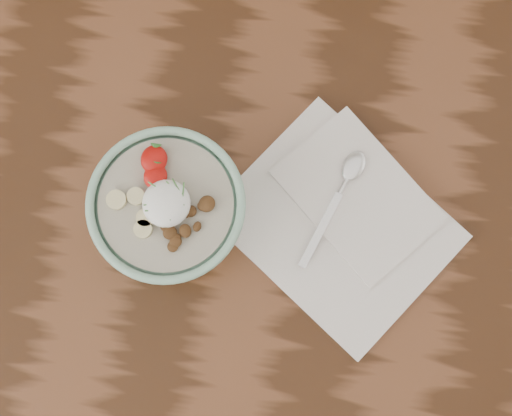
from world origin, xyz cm
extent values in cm
cube|color=#351C0D|center=(0.00, 0.00, 73.00)|extent=(160.00, 90.00, 4.00)
cylinder|color=#8ABAA0|center=(-0.08, 6.15, 75.59)|extent=(8.24, 8.24, 1.18)
torus|color=#8ABAA0|center=(-0.08, 6.15, 85.20)|extent=(18.73, 18.73, 1.08)
cylinder|color=#BCB59C|center=(-0.08, 6.15, 84.61)|extent=(15.89, 15.89, 0.98)
ellipsoid|color=white|center=(0.15, 6.10, 86.18)|extent=(5.63, 5.63, 3.09)
ellipsoid|color=#A90C07|center=(-2.14, 11.06, 85.96)|extent=(3.13, 3.44, 1.72)
cone|color=#286623|center=(-2.14, 12.47, 86.26)|extent=(1.40, 1.03, 1.52)
ellipsoid|color=#A90C07|center=(-1.67, 9.11, 85.86)|extent=(2.77, 3.05, 1.53)
cone|color=#286623|center=(-1.67, 10.36, 86.16)|extent=(1.40, 1.03, 1.52)
cylinder|color=beige|center=(-3.57, 6.53, 85.50)|extent=(2.09, 2.09, 0.70)
cylinder|color=beige|center=(-2.10, 4.20, 85.50)|extent=(2.08, 2.08, 0.70)
cylinder|color=beige|center=(-2.13, 2.86, 85.50)|extent=(2.16, 2.16, 0.70)
cylinder|color=beige|center=(-5.75, 5.81, 85.50)|extent=(2.33, 2.33, 0.70)
ellipsoid|color=#533218|center=(1.04, 2.86, 85.66)|extent=(2.28, 2.26, 0.86)
ellipsoid|color=#533218|center=(2.33, 5.33, 85.55)|extent=(1.59, 1.46, 0.75)
ellipsoid|color=#533218|center=(4.74, 6.78, 85.77)|extent=(2.57, 2.62, 1.41)
ellipsoid|color=#533218|center=(4.28, 6.52, 85.56)|extent=(1.62, 1.58, 0.84)
ellipsoid|color=#533218|center=(1.83, 2.47, 85.52)|extent=(1.20, 1.02, 0.76)
ellipsoid|color=#533218|center=(2.74, 3.34, 85.69)|extent=(1.91, 2.07, 1.11)
ellipsoid|color=#533218|center=(1.84, 1.92, 85.62)|extent=(1.95, 1.90, 0.92)
ellipsoid|color=#533218|center=(0.60, 3.61, 85.68)|extent=(2.06, 1.93, 1.26)
ellipsoid|color=#533218|center=(4.01, 4.03, 85.54)|extent=(1.16, 1.40, 0.84)
ellipsoid|color=#533218|center=(1.61, 1.36, 85.56)|extent=(1.65, 1.68, 0.78)
ellipsoid|color=#533218|center=(3.02, 5.70, 85.57)|extent=(1.72, 1.76, 0.90)
cylinder|color=#417B34|center=(0.62, 4.39, 87.10)|extent=(1.06, 0.67, 0.22)
cylinder|color=#417B34|center=(-1.12, 4.94, 87.10)|extent=(1.76, 0.49, 0.24)
cylinder|color=#417B34|center=(1.67, 6.74, 87.10)|extent=(0.88, 1.66, 0.24)
cylinder|color=#417B34|center=(0.36, 5.97, 87.10)|extent=(1.51, 0.26, 0.23)
cylinder|color=#417B34|center=(1.95, 7.84, 87.10)|extent=(0.32, 1.69, 0.24)
cylinder|color=#417B34|center=(1.76, 5.88, 87.10)|extent=(1.26, 0.65, 0.22)
cylinder|color=#417B34|center=(-1.71, 5.56, 87.10)|extent=(1.13, 0.49, 0.22)
cylinder|color=#417B34|center=(0.29, 8.15, 87.10)|extent=(0.96, 0.83, 0.22)
cylinder|color=#417B34|center=(-1.67, 7.90, 87.10)|extent=(1.09, 0.62, 0.22)
cylinder|color=#417B34|center=(-0.58, 7.70, 87.10)|extent=(1.45, 0.26, 0.23)
cylinder|color=#417B34|center=(0.43, 5.01, 87.10)|extent=(0.96, 0.95, 0.22)
cylinder|color=#417B34|center=(1.53, 5.10, 87.10)|extent=(0.60, 1.25, 0.22)
cylinder|color=#417B34|center=(1.02, 8.25, 87.10)|extent=(1.17, 1.42, 0.24)
cube|color=white|center=(20.93, 7.96, 75.52)|extent=(34.72, 33.51, 1.04)
cube|color=white|center=(23.01, 12.13, 76.35)|extent=(23.77, 23.24, 0.62)
cube|color=silver|center=(18.77, 6.93, 76.83)|extent=(4.54, 10.39, 0.32)
cylinder|color=silver|center=(21.02, 13.26, 76.99)|extent=(1.55, 2.84, 0.65)
ellipsoid|color=silver|center=(21.92, 15.77, 77.11)|extent=(4.10, 4.96, 0.88)
camera|label=1|loc=(12.31, -6.06, 166.76)|focal=50.00mm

